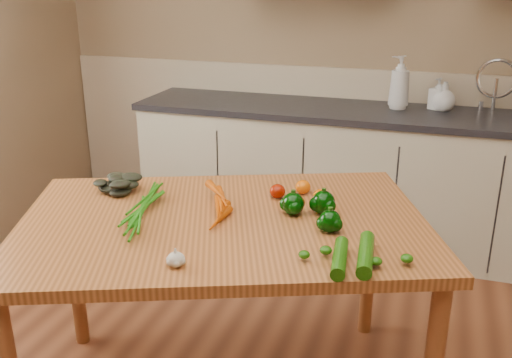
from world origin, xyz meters
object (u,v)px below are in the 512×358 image
Objects in this scene: table at (224,240)px; carrot_bunch at (195,204)px; garlic_bulb at (176,259)px; tomato_b at (303,187)px; tomato_c at (321,196)px; pepper_a at (293,204)px; pepper_b at (323,203)px; zucchini_a at (366,254)px; soap_bottle_c at (444,96)px; zucchini_b at (340,258)px; tomato_a at (278,191)px; pepper_c at (330,221)px; soap_bottle_b at (438,94)px; leafy_greens at (117,180)px; soap_bottle_a at (400,82)px.

carrot_bunch is (-0.13, 0.02, 0.13)m from table.
table is 0.18m from carrot_bunch.
tomato_b is (0.23, 0.74, 0.01)m from garlic_bulb.
table is 28.20× the size of tomato_c.
carrot_bunch is 0.38m from pepper_a.
garlic_bulb is 0.63× the size of pepper_b.
carrot_bunch is 3.30× the size of pepper_a.
garlic_bulb is 0.67m from pepper_b.
tomato_c reaches higher than garlic_bulb.
soap_bottle_c is at bearing 84.04° from zucchini_a.
soap_bottle_c is at bearing 82.05° from zucchini_b.
pepper_b is 0.40× the size of zucchini_b.
zucchini_b is (-0.08, -0.05, -0.00)m from zucchini_a.
tomato_a reaches higher than zucchini_a.
zucchini_b is (0.08, -0.23, -0.02)m from pepper_c.
soap_bottle_b is 2.35× the size of pepper_c.
tomato_b is 0.25× the size of zucchini_a.
tomato_a is at bearing 136.19° from pepper_c.
carrot_bunch reaches higher than tomato_b.
pepper_c reaches higher than carrot_bunch.
pepper_c is 0.27m from tomato_c.
pepper_a is at bearing -54.57° from tomato_a.
zucchini_a is (-0.17, -1.98, -0.15)m from soap_bottle_b.
leafy_greens is 1.07m from zucchini_b.
pepper_b is 1.41× the size of tomato_a.
table is at bearing 88.75° from garlic_bulb.
pepper_c is (0.53, -0.01, 0.00)m from carrot_bunch.
tomato_c is at bearing 9.79° from leafy_greens.
pepper_b is (-0.41, -1.61, -0.12)m from soap_bottle_c.
garlic_bulb is 0.70× the size of pepper_c.
zucchini_a is (-0.20, -1.96, -0.14)m from soap_bottle_c.
pepper_a is at bearing -0.15° from leafy_greens.
pepper_b is at bearing 109.63° from pepper_c.
zucchini_a is (0.42, -0.44, -0.00)m from tomato_a.
carrot_bunch is at bearing -52.42° from soap_bottle_a.
pepper_a reaches higher than tomato_b.
soap_bottle_b is at bearing 46.60° from table.
leafy_greens is 0.73m from garlic_bulb.
carrot_bunch is (-0.62, -1.73, -0.21)m from soap_bottle_a.
soap_bottle_c is at bearing 70.47° from garlic_bulb.
garlic_bulb is (-0.77, -2.17, -0.14)m from soap_bottle_c.
tomato_b is (0.75, 0.22, -0.03)m from leafy_greens.
soap_bottle_b is 0.88× the size of leafy_greens.
garlic_bulb is at bearing -76.17° from soap_bottle_b.
pepper_b is at bearing 108.97° from zucchini_b.
zucchini_b is at bearing -71.53° from tomato_c.
soap_bottle_c is 2.72× the size of tomato_a.
tomato_c is (-0.44, -1.51, -0.14)m from soap_bottle_c.
tomato_b is at bearing 117.94° from pepper_c.
table is 1.85m from soap_bottle_a.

